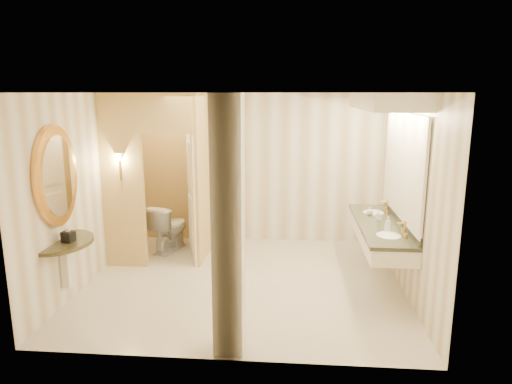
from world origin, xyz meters
TOP-DOWN VIEW (x-y plane):
  - floor at (0.00, 0.00)m, footprint 4.50×4.50m
  - ceiling at (0.00, 0.00)m, footprint 4.50×4.50m
  - wall_back at (0.00, 2.00)m, footprint 4.50×0.02m
  - wall_front at (0.00, -2.00)m, footprint 4.50×0.02m
  - wall_left at (-2.25, 0.00)m, footprint 0.02×4.00m
  - wall_right at (2.25, 0.00)m, footprint 0.02×4.00m
  - toilet_closet at (-1.12, 0.97)m, footprint 1.50×1.55m
  - wall_sconce at (-1.93, 0.43)m, footprint 0.14×0.14m
  - vanity at (1.98, 0.24)m, footprint 0.75×2.37m
  - console_shelf at (-2.21, -0.92)m, footprint 0.96×0.96m
  - pillar at (0.04, -1.80)m, footprint 0.31×0.31m
  - tissue_box at (-2.10, -0.95)m, footprint 0.15×0.15m
  - toilet at (-1.45, 1.27)m, footprint 0.69×0.91m
  - soap_bottle_a at (1.95, 0.37)m, footprint 0.07×0.07m
  - soap_bottle_b at (1.87, 0.66)m, footprint 0.12×0.12m
  - soap_bottle_c at (1.96, -0.20)m, footprint 0.08×0.08m

SIDE VIEW (x-z plane):
  - floor at x=0.00m, z-range 0.00..0.00m
  - toilet at x=-1.45m, z-range 0.00..0.82m
  - soap_bottle_b at x=1.87m, z-range 0.88..1.00m
  - tissue_box at x=-2.10m, z-range 0.88..1.01m
  - soap_bottle_a at x=1.95m, z-range 0.88..1.03m
  - soap_bottle_c at x=1.96m, z-range 0.88..1.08m
  - console_shelf at x=-2.21m, z-range 0.38..2.31m
  - wall_back at x=0.00m, z-range 0.00..2.70m
  - wall_front at x=0.00m, z-range 0.00..2.70m
  - wall_left at x=-2.25m, z-range 0.00..2.70m
  - wall_right at x=2.25m, z-range 0.00..2.70m
  - pillar at x=0.04m, z-range 0.00..2.70m
  - toilet_closet at x=-1.12m, z-range 0.04..2.74m
  - vanity at x=1.98m, z-range 0.58..2.67m
  - wall_sconce at x=-1.93m, z-range 1.52..1.94m
  - ceiling at x=0.00m, z-range 2.70..2.70m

